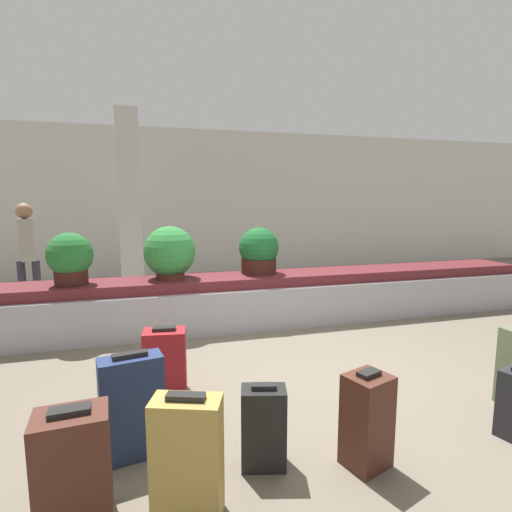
% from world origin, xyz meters
% --- Properties ---
extents(ground_plane, '(18.00, 18.00, 0.00)m').
position_xyz_m(ground_plane, '(0.00, 0.00, 0.00)').
color(ground_plane, '#6B6051').
extents(back_wall, '(18.00, 0.06, 3.20)m').
position_xyz_m(back_wall, '(0.00, 5.81, 1.60)').
color(back_wall, beige).
rests_on(back_wall, ground_plane).
extents(carousel, '(8.40, 0.80, 0.67)m').
position_xyz_m(carousel, '(0.00, 1.79, 0.32)').
color(carousel, '#9E9EA3').
rests_on(carousel, ground_plane).
extents(pillar, '(0.38, 0.38, 3.20)m').
position_xyz_m(pillar, '(-1.65, 4.10, 1.60)').
color(pillar, beige).
rests_on(pillar, ground_plane).
extents(suitcase_1, '(0.38, 0.28, 0.65)m').
position_xyz_m(suitcase_1, '(-1.80, -1.25, 0.31)').
color(suitcase_1, '#472319').
rests_on(suitcase_1, ground_plane).
extents(suitcase_3, '(0.32, 0.31, 0.62)m').
position_xyz_m(suitcase_3, '(-0.11, -1.22, 0.30)').
color(suitcase_3, '#472319').
rests_on(suitcase_3, ground_plane).
extents(suitcase_4, '(0.38, 0.28, 0.60)m').
position_xyz_m(suitcase_4, '(-1.28, 0.07, 0.29)').
color(suitcase_4, maroon).
rests_on(suitcase_4, ground_plane).
extents(suitcase_5, '(0.42, 0.25, 0.71)m').
position_xyz_m(suitcase_5, '(-1.53, -0.75, 0.34)').
color(suitcase_5, navy).
rests_on(suitcase_5, ground_plane).
extents(suitcase_7, '(0.40, 0.30, 0.70)m').
position_xyz_m(suitcase_7, '(-1.24, -1.35, 0.34)').
color(suitcase_7, '#A3843D').
rests_on(suitcase_7, ground_plane).
extents(suitcase_8, '(0.31, 0.24, 0.55)m').
position_xyz_m(suitcase_8, '(-0.74, -1.06, 0.26)').
color(suitcase_8, black).
rests_on(suitcase_8, ground_plane).
extents(potted_plant_0, '(0.54, 0.54, 0.62)m').
position_xyz_m(potted_plant_0, '(0.06, 1.88, 0.97)').
color(potted_plant_0, '#381914').
rests_on(potted_plant_0, carousel).
extents(potted_plant_1, '(0.52, 0.52, 0.62)m').
position_xyz_m(potted_plant_1, '(-2.27, 1.76, 0.98)').
color(potted_plant_1, '#381914').
rests_on(potted_plant_1, carousel).
extents(potted_plant_2, '(0.65, 0.65, 0.67)m').
position_xyz_m(potted_plant_2, '(-1.12, 1.84, 0.99)').
color(potted_plant_2, '#4C2319').
rests_on(potted_plant_2, carousel).
extents(traveler_0, '(0.31, 0.36, 1.62)m').
position_xyz_m(traveler_0, '(-3.09, 3.21, 0.96)').
color(traveler_0, '#282833').
rests_on(traveler_0, ground_plane).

